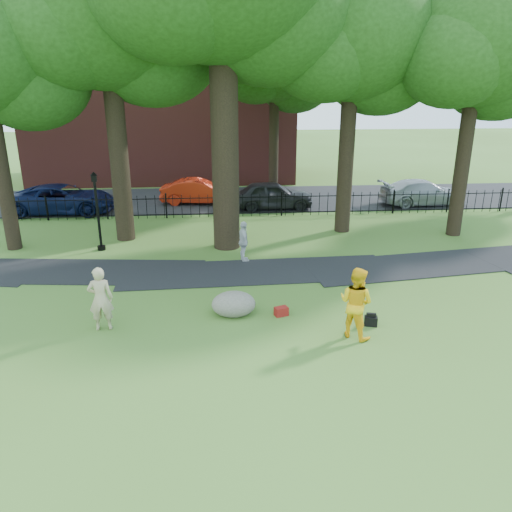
{
  "coord_description": "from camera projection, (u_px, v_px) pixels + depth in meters",
  "views": [
    {
      "loc": [
        -0.36,
        -13.35,
        6.75
      ],
      "look_at": [
        0.86,
        2.0,
        1.31
      ],
      "focal_mm": 35.0,
      "sensor_mm": 36.0,
      "label": 1
    }
  ],
  "objects": [
    {
      "name": "red_bag",
      "position": [
        281.0,
        311.0,
        15.11
      ],
      "size": [
        0.46,
        0.37,
        0.27
      ],
      "primitive_type": "cube",
      "rotation": [
        0.0,
        0.0,
        0.34
      ],
      "color": "maroon",
      "rests_on": "ground"
    },
    {
      "name": "backpack",
      "position": [
        371.0,
        321.0,
        14.5
      ],
      "size": [
        0.42,
        0.32,
        0.28
      ],
      "primitive_type": "cube",
      "rotation": [
        0.0,
        0.0,
        -0.25
      ],
      "color": "black",
      "rests_on": "ground"
    },
    {
      "name": "pedestrian",
      "position": [
        244.0,
        242.0,
        19.43
      ],
      "size": [
        0.55,
        1.0,
        1.62
      ],
      "primitive_type": "imported",
      "rotation": [
        0.0,
        0.0,
        1.74
      ],
      "color": "#BCBDC1",
      "rests_on": "ground"
    },
    {
      "name": "man",
      "position": [
        356.0,
        303.0,
        13.61
      ],
      "size": [
        1.24,
        1.24,
        2.03
      ],
      "primitive_type": "imported",
      "rotation": [
        0.0,
        0.0,
        2.36
      ],
      "color": "yellow",
      "rests_on": "ground"
    },
    {
      "name": "navy_van",
      "position": [
        63.0,
        199.0,
        26.62
      ],
      "size": [
        5.55,
        2.66,
        1.53
      ],
      "primitive_type": "imported",
      "rotation": [
        0.0,
        0.0,
        1.55
      ],
      "color": "#0C153C",
      "rests_on": "ground"
    },
    {
      "name": "iron_fence",
      "position": [
        224.0,
        206.0,
        25.91
      ],
      "size": [
        44.0,
        0.04,
        1.2
      ],
      "color": "black",
      "rests_on": "ground"
    },
    {
      "name": "footpath",
      "position": [
        256.0,
        272.0,
        18.57
      ],
      "size": [
        36.07,
        3.85,
        0.03
      ],
      "primitive_type": "cube",
      "rotation": [
        0.0,
        0.0,
        0.03
      ],
      "color": "black",
      "rests_on": "ground"
    },
    {
      "name": "brick_building",
      "position": [
        163.0,
        92.0,
        35.09
      ],
      "size": [
        18.0,
        8.0,
        12.0
      ],
      "primitive_type": "cube",
      "color": "maroon",
      "rests_on": "ground"
    },
    {
      "name": "silver_car",
      "position": [
        423.0,
        192.0,
        28.44
      ],
      "size": [
        5.04,
        2.34,
        1.42
      ],
      "primitive_type": "imported",
      "rotation": [
        0.0,
        0.0,
        1.64
      ],
      "color": "#9CA0A5",
      "rests_on": "ground"
    },
    {
      "name": "grey_car",
      "position": [
        272.0,
        195.0,
        27.54
      ],
      "size": [
        4.5,
        1.89,
        1.52
      ],
      "primitive_type": "imported",
      "rotation": [
        0.0,
        0.0,
        1.59
      ],
      "color": "black",
      "rests_on": "ground"
    },
    {
      "name": "street",
      "position": [
        223.0,
        200.0,
        29.87
      ],
      "size": [
        80.0,
        7.0,
        0.02
      ],
      "primitive_type": "cube",
      "color": "black",
      "rests_on": "ground"
    },
    {
      "name": "boulder",
      "position": [
        234.0,
        302.0,
        15.11
      ],
      "size": [
        1.53,
        1.29,
        0.78
      ],
      "primitive_type": "ellipsoid",
      "rotation": [
        0.0,
        0.0,
        -0.23
      ],
      "color": "#635D53",
      "rests_on": "ground"
    },
    {
      "name": "lamppost",
      "position": [
        98.0,
        213.0,
        20.47
      ],
      "size": [
        0.33,
        0.33,
        3.3
      ],
      "rotation": [
        0.0,
        0.0,
        0.08
      ],
      "color": "black",
      "rests_on": "ground"
    },
    {
      "name": "red_sedan",
      "position": [
        199.0,
        191.0,
        28.69
      ],
      "size": [
        4.42,
        1.9,
        1.41
      ],
      "primitive_type": "imported",
      "rotation": [
        0.0,
        0.0,
        1.48
      ],
      "color": "red",
      "rests_on": "ground"
    },
    {
      "name": "woman",
      "position": [
        101.0,
        299.0,
        14.02
      ],
      "size": [
        0.74,
        0.53,
        1.89
      ],
      "primitive_type": "imported",
      "rotation": [
        0.0,
        0.0,
        3.25
      ],
      "color": "tan",
      "rests_on": "ground"
    },
    {
      "name": "ground",
      "position": [
        233.0,
        321.0,
        14.83
      ],
      "size": [
        120.0,
        120.0,
        0.0
      ],
      "primitive_type": "plane",
      "color": "#436623",
      "rests_on": "ground"
    },
    {
      "name": "tree_row",
      "position": [
        235.0,
        43.0,
        20.05
      ],
      "size": [
        26.82,
        7.96,
        12.42
      ],
      "color": "black",
      "rests_on": "ground"
    }
  ]
}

